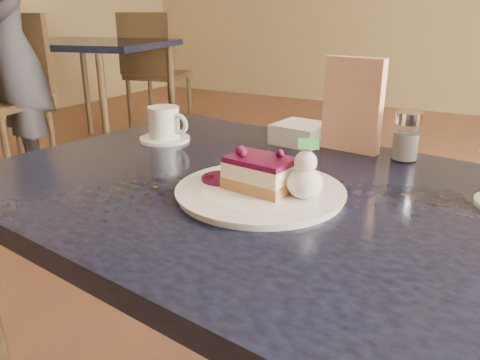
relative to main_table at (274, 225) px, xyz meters
The scene contains 11 objects.
main_table is the anchor object (origin of this frame).
dessert_plate 0.09m from the main_table, 96.89° to the right, with size 0.28×0.28×0.01m, color white.
cheesecake_slice 0.12m from the main_table, 96.89° to the right, with size 0.12×0.09×0.06m.
whipped_cream 0.14m from the main_table, 32.08° to the right, with size 0.06×0.06×0.05m.
berry_sauce 0.13m from the main_table, 153.99° to the right, with size 0.08×0.08×0.01m, color #3D0F2B.
coffee_set 0.42m from the main_table, 157.10° to the left, with size 0.13×0.12×0.08m.
menu_card 0.35m from the main_table, 81.96° to the left, with size 0.13×0.03×0.21m, color beige.
sugar_shaker 0.35m from the main_table, 59.74° to the left, with size 0.06×0.06×0.10m.
napkin_stack 0.33m from the main_table, 104.75° to the left, with size 0.11×0.11×0.05m, color white.
bg_table_far_left 2.93m from the main_table, 143.14° to the left, with size 1.24×1.95×1.30m.
patron 2.47m from the main_table, 154.58° to the left, with size 0.59×0.39×1.62m, color #2C2C33.
Camera 1 is at (0.23, -0.27, 1.01)m, focal length 35.00 mm.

